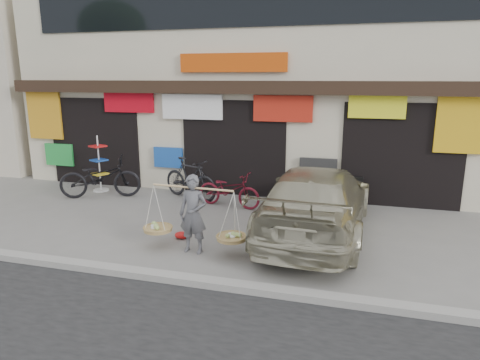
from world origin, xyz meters
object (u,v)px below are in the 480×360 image
(bike_1, at_px, (190,178))
(display_rack, at_px, (100,169))
(street_vendor, at_px, (193,217))
(bike_0, at_px, (100,177))
(suv, at_px, (317,201))
(bike_2, at_px, (229,190))

(bike_1, height_order, display_rack, display_rack)
(street_vendor, height_order, bike_0, street_vendor)
(bike_0, bearing_deg, display_rack, 10.33)
(suv, height_order, display_rack, display_rack)
(bike_2, relative_size, display_rack, 1.05)
(bike_0, height_order, bike_2, bike_0)
(suv, bearing_deg, bike_2, -27.02)
(bike_2, xyz_separation_m, display_rack, (-4.17, 0.50, 0.21))
(street_vendor, distance_m, bike_2, 3.05)
(bike_1, bearing_deg, street_vendor, -134.06)
(bike_0, height_order, display_rack, display_rack)
(street_vendor, bearing_deg, bike_0, 146.16)
(bike_1, height_order, suv, suv)
(suv, bearing_deg, bike_1, -23.67)
(street_vendor, distance_m, display_rack, 5.64)
(bike_0, xyz_separation_m, bike_1, (2.48, 0.57, -0.01))
(display_rack, bearing_deg, bike_0, -55.92)
(street_vendor, distance_m, bike_0, 4.92)
(street_vendor, xyz_separation_m, display_rack, (-4.39, 3.54, -0.03))
(bike_0, bearing_deg, bike_2, -111.93)
(bike_2, relative_size, suv, 0.34)
(street_vendor, distance_m, suv, 2.75)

